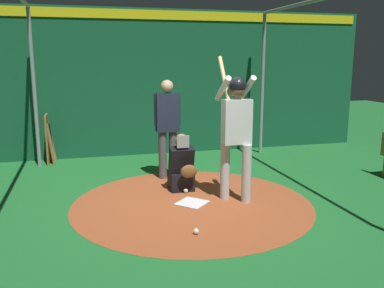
{
  "coord_description": "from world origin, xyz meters",
  "views": [
    {
      "loc": [
        5.96,
        -1.58,
        2.22
      ],
      "look_at": [
        0.0,
        0.0,
        0.95
      ],
      "focal_mm": 38.9,
      "sensor_mm": 36.0,
      "label": 1
    }
  ],
  "objects_px": {
    "catcher": "(182,168)",
    "umpire": "(167,123)",
    "bat_rack": "(49,139)",
    "batter": "(236,126)",
    "baseball_0": "(186,191)",
    "baseball_1": "(196,231)",
    "home_plate": "(192,203)"
  },
  "relations": [
    {
      "from": "home_plate",
      "to": "batter",
      "type": "relative_size",
      "value": 0.19
    },
    {
      "from": "batter",
      "to": "baseball_0",
      "type": "bearing_deg",
      "value": -127.69
    },
    {
      "from": "home_plate",
      "to": "baseball_0",
      "type": "bearing_deg",
      "value": 176.91
    },
    {
      "from": "catcher",
      "to": "home_plate",
      "type": "bearing_deg",
      "value": -0.24
    },
    {
      "from": "bat_rack",
      "to": "baseball_0",
      "type": "xyz_separation_m",
      "value": [
        2.91,
        2.35,
        -0.45
      ]
    },
    {
      "from": "catcher",
      "to": "baseball_0",
      "type": "relative_size",
      "value": 13.32
    },
    {
      "from": "home_plate",
      "to": "umpire",
      "type": "distance_m",
      "value": 1.83
    },
    {
      "from": "umpire",
      "to": "bat_rack",
      "type": "height_order",
      "value": "umpire"
    },
    {
      "from": "batter",
      "to": "baseball_1",
      "type": "xyz_separation_m",
      "value": [
        1.13,
        -0.95,
        -1.16
      ]
    },
    {
      "from": "home_plate",
      "to": "bat_rack",
      "type": "distance_m",
      "value": 4.17
    },
    {
      "from": "bat_rack",
      "to": "baseball_1",
      "type": "distance_m",
      "value": 5.04
    },
    {
      "from": "catcher",
      "to": "umpire",
      "type": "relative_size",
      "value": 0.54
    },
    {
      "from": "catcher",
      "to": "umpire",
      "type": "xyz_separation_m",
      "value": [
        -0.81,
        -0.07,
        0.65
      ]
    },
    {
      "from": "catcher",
      "to": "baseball_1",
      "type": "distance_m",
      "value": 1.89
    },
    {
      "from": "baseball_1",
      "to": "umpire",
      "type": "bearing_deg",
      "value": 176.21
    },
    {
      "from": "bat_rack",
      "to": "home_plate",
      "type": "bearing_deg",
      "value": 34.02
    },
    {
      "from": "baseball_0",
      "to": "umpire",
      "type": "bearing_deg",
      "value": -174.27
    },
    {
      "from": "umpire",
      "to": "batter",
      "type": "bearing_deg",
      "value": 27.17
    },
    {
      "from": "bat_rack",
      "to": "batter",
      "type": "bearing_deg",
      "value": 41.32
    },
    {
      "from": "umpire",
      "to": "bat_rack",
      "type": "relative_size",
      "value": 1.75
    },
    {
      "from": "catcher",
      "to": "baseball_0",
      "type": "height_order",
      "value": "catcher"
    },
    {
      "from": "umpire",
      "to": "baseball_0",
      "type": "distance_m",
      "value": 1.41
    },
    {
      "from": "home_plate",
      "to": "catcher",
      "type": "distance_m",
      "value": 0.8
    },
    {
      "from": "baseball_0",
      "to": "bat_rack",
      "type": "bearing_deg",
      "value": -141.18
    },
    {
      "from": "home_plate",
      "to": "baseball_0",
      "type": "relative_size",
      "value": 5.68
    },
    {
      "from": "home_plate",
      "to": "bat_rack",
      "type": "xyz_separation_m",
      "value": [
        -3.43,
        -2.32,
        0.48
      ]
    },
    {
      "from": "home_plate",
      "to": "bat_rack",
      "type": "height_order",
      "value": "bat_rack"
    },
    {
      "from": "bat_rack",
      "to": "baseball_1",
      "type": "bearing_deg",
      "value": 24.38
    },
    {
      "from": "catcher",
      "to": "baseball_1",
      "type": "relative_size",
      "value": 13.32
    },
    {
      "from": "home_plate",
      "to": "baseball_1",
      "type": "relative_size",
      "value": 5.68
    },
    {
      "from": "batter",
      "to": "catcher",
      "type": "bearing_deg",
      "value": -135.15
    },
    {
      "from": "home_plate",
      "to": "baseball_0",
      "type": "height_order",
      "value": "baseball_0"
    }
  ]
}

